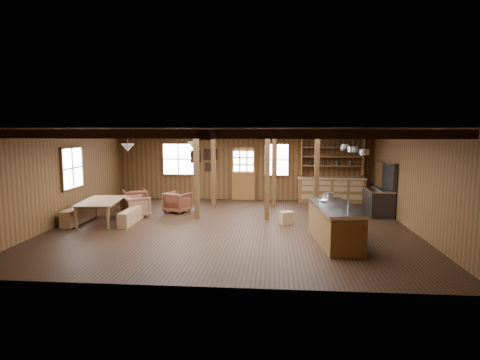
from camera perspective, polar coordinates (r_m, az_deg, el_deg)
The scene contains 22 objects.
room at distance 11.36m, azimuth -1.21°, elevation 0.27°, with size 10.04×9.04×2.84m.
ceiling_joists at distance 11.46m, azimuth -1.14°, elevation 6.74°, with size 9.80×8.82×0.18m.
timber_posts at distance 13.39m, azimuth 1.93°, elevation 1.31°, with size 3.95×2.35×2.80m.
back_door at distance 15.83m, azimuth 0.47°, elevation 0.32°, with size 1.02×0.08×2.15m.
window_back_left at distance 16.17m, azimuth -8.76°, elevation 2.95°, with size 1.32×0.06×1.32m.
window_back_right at distance 15.72m, azimuth 5.21°, elevation 2.88°, with size 1.02×0.06×1.32m.
window_left at distance 13.28m, azimuth -22.78°, elevation 1.57°, with size 0.14×1.24×1.32m.
notice_boards at distance 15.94m, azimuth -4.91°, elevation 3.09°, with size 1.08×0.03×0.90m.
back_counter at distance 15.73m, azimuth 12.85°, elevation -0.93°, with size 2.55×0.60×2.45m.
pendant_lamps at distance 12.70m, azimuth -10.92°, elevation 4.72°, with size 1.86×2.36×0.66m.
pot_rack at distance 11.81m, azimuth 15.63°, elevation 4.40°, with size 0.36×3.00×0.46m.
kitchen_island at distance 10.09m, azimuth 13.30°, elevation -6.12°, with size 1.15×2.58×1.20m.
step_stool at distance 11.95m, azimuth 6.62°, elevation -5.35°, with size 0.42×0.30×0.37m, color #916142.
commercial_range at distance 13.83m, azimuth 19.28°, elevation -2.28°, with size 0.77×1.44×1.78m.
dining_table at distance 12.71m, azimuth -18.92°, elevation -4.24°, with size 1.91×1.06×0.67m, color olive.
bench_wall at distance 13.05m, azimuth -21.93°, elevation -4.54°, with size 0.32×1.71×0.47m, color #916142.
bench_aisle at distance 12.42m, azimuth -15.20°, elevation -4.96°, with size 0.29×1.53×0.42m, color #916142.
armchair_a at distance 14.40m, azimuth -14.68°, elevation -2.72°, with size 0.75×0.77×0.70m, color brown.
armchair_b at distance 13.65m, azimuth -8.87°, elevation -3.13°, with size 0.74×0.76×0.69m, color #5E2E1C.
armchair_c at distance 13.20m, azimuth -14.60°, elevation -3.65°, with size 0.73×0.75×0.68m, color brown.
counter_pot at distance 10.81m, azimuth 12.43°, elevation -2.25°, with size 0.29×0.29×0.17m, color silver.
bowl at distance 10.41m, azimuth 11.73°, elevation -2.91°, with size 0.24×0.24×0.06m, color silver.
Camera 1 is at (1.18, -11.22, 2.76)m, focal length 30.00 mm.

